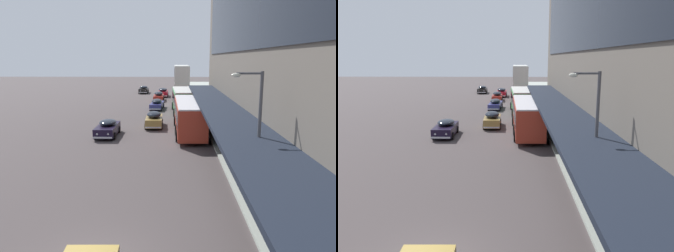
{
  "view_description": "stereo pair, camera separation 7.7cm",
  "coord_description": "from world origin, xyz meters",
  "views": [
    {
      "loc": [
        2.82,
        -9.99,
        7.08
      ],
      "look_at": [
        2.3,
        15.54,
        1.8
      ],
      "focal_mm": 35.0,
      "sensor_mm": 36.0,
      "label": 1
    },
    {
      "loc": [
        2.9,
        -9.99,
        7.08
      ],
      "look_at": [
        2.3,
        15.54,
        1.8
      ],
      "focal_mm": 35.0,
      "sensor_mm": 36.0,
      "label": 2
    }
  ],
  "objects": [
    {
      "name": "transit_bus_kerbside_rear",
      "position": [
        4.03,
        50.28,
        3.15
      ],
      "size": [
        2.81,
        11.49,
        5.84
      ],
      "color": "beige",
      "rests_on": "ground"
    },
    {
      "name": "sedan_oncoming_front",
      "position": [
        0.3,
        36.09,
        0.74
      ],
      "size": [
        1.97,
        5.03,
        1.49
      ],
      "color": "navy",
      "rests_on": "ground"
    },
    {
      "name": "pedestrian_at_kerb",
      "position": [
        7.55,
        8.16,
        1.18
      ],
      "size": [
        0.62,
        0.33,
        1.86
      ],
      "color": "black",
      "rests_on": "sidewalk_kerb"
    },
    {
      "name": "sedan_far_back",
      "position": [
        0.59,
        51.83,
        0.81
      ],
      "size": [
        1.96,
        4.67,
        1.65
      ],
      "color": "#A31422",
      "rests_on": "ground"
    },
    {
      "name": "sedan_trailing_near",
      "position": [
        0.08,
        45.54,
        0.78
      ],
      "size": [
        1.76,
        4.83,
        1.58
      ],
      "color": "#A4271E",
      "rests_on": "ground"
    },
    {
      "name": "sedan_oncoming_rear",
      "position": [
        0.66,
        23.71,
        0.82
      ],
      "size": [
        1.87,
        4.33,
        1.69
      ],
      "color": "olive",
      "rests_on": "ground"
    },
    {
      "name": "street_lamp",
      "position": [
        6.66,
        5.26,
        3.88
      ],
      "size": [
        1.5,
        0.28,
        6.36
      ],
      "color": "#4C4C51",
      "rests_on": "sidewalk_kerb"
    },
    {
      "name": "transit_bus_kerbside_front",
      "position": [
        4.18,
        20.97,
        1.79
      ],
      "size": [
        2.91,
        10.98,
        3.11
      ],
      "color": "#AF3322",
      "rests_on": "ground"
    },
    {
      "name": "fire_hydrant",
      "position": [
        6.78,
        8.36,
        0.49
      ],
      "size": [
        0.2,
        0.4,
        0.7
      ],
      "color": "#B62A16",
      "rests_on": "sidewalk_kerb"
    },
    {
      "name": "sedan_second_mid",
      "position": [
        -3.41,
        19.63,
        0.76
      ],
      "size": [
        1.91,
        4.59,
        1.52
      ],
      "color": "black",
      "rests_on": "ground"
    },
    {
      "name": "sedan_trailing_mid",
      "position": [
        -3.63,
        57.92,
        0.76
      ],
      "size": [
        1.95,
        4.27,
        1.53
      ],
      "color": "black",
      "rests_on": "ground"
    },
    {
      "name": "transit_bus_kerbside_far",
      "position": [
        3.95,
        32.95,
        1.8
      ],
      "size": [
        3.09,
        9.22,
        3.12
      ],
      "color": "#529C5C",
      "rests_on": "ground"
    }
  ]
}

